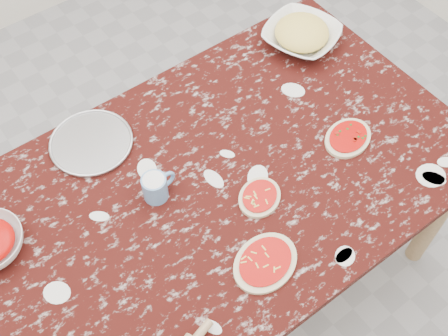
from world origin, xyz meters
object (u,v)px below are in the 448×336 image
worktable (224,191)px  cheese_bowl (301,36)px  pizza_tray (91,143)px  flour_mug (156,187)px

worktable → cheese_bowl: size_ratio=5.94×
worktable → pizza_tray: size_ratio=5.95×
cheese_bowl → flour_mug: 0.84m
worktable → cheese_bowl: (0.59, 0.32, 0.12)m
worktable → flour_mug: flour_mug is taller
pizza_tray → cheese_bowl: size_ratio=1.00×
cheese_bowl → flour_mug: bearing=-162.9°
worktable → cheese_bowl: bearing=28.0°
flour_mug → pizza_tray: bearing=102.9°
worktable → pizza_tray: bearing=126.9°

